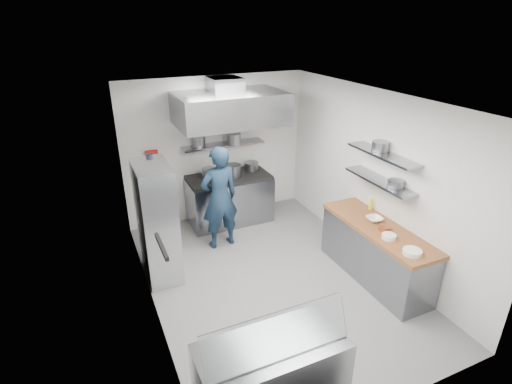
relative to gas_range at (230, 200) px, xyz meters
name	(u,v)px	position (x,y,z in m)	size (l,w,h in m)	color
floor	(272,279)	(-0.10, -2.10, -0.45)	(5.00, 5.00, 0.00)	slate
ceiling	(275,99)	(-0.10, -2.10, 2.35)	(5.00, 5.00, 0.00)	silver
wall_back	(216,149)	(-0.10, 0.40, 0.95)	(3.60, 0.02, 2.80)	white
wall_front	(396,303)	(-0.10, -4.60, 0.95)	(3.60, 0.02, 2.80)	white
wall_left	(146,222)	(-1.90, -2.10, 0.95)	(5.00, 0.02, 2.80)	white
wall_right	(374,179)	(1.70, -2.10, 0.95)	(5.00, 0.02, 2.80)	white
gas_range	(230,200)	(0.00, 0.00, 0.00)	(1.60, 0.80, 0.90)	gray
cooktop	(229,178)	(0.00, 0.00, 0.48)	(1.57, 0.78, 0.06)	black
stock_pot_left	(209,173)	(-0.38, 0.06, 0.61)	(0.26, 0.26, 0.20)	slate
stock_pot_mid	(233,171)	(0.07, -0.05, 0.63)	(0.30, 0.30, 0.24)	slate
stock_pot_right	(251,166)	(0.54, 0.14, 0.59)	(0.28, 0.28, 0.16)	slate
over_range_shelf	(224,145)	(0.00, 0.24, 1.07)	(1.60, 0.30, 0.04)	gray
shelf_pot_a	(198,141)	(-0.47, 0.32, 1.18)	(0.25, 0.25, 0.18)	slate
shelf_pot_b	(234,139)	(0.16, 0.10, 1.20)	(0.27, 0.27, 0.22)	slate
extractor_hood	(230,108)	(0.00, -0.18, 1.85)	(1.90, 1.15, 0.55)	gray
hood_duct	(225,84)	(0.00, 0.05, 2.23)	(0.55, 0.55, 0.24)	slate
red_firebox	(152,158)	(-1.35, 0.34, 0.97)	(0.22, 0.10, 0.26)	#B70E11
chef	(219,198)	(-0.48, -0.80, 0.47)	(0.67, 0.44, 1.85)	#14273C
wire_rack	(157,222)	(-1.63, -1.25, 0.48)	(0.50, 0.90, 1.85)	silver
rack_bin_a	(156,225)	(-1.63, -1.11, 0.35)	(0.14, 0.18, 0.16)	white
rack_bin_b	(147,184)	(-1.63, -0.60, 0.85)	(0.14, 0.18, 0.16)	yellow
rack_jar	(150,160)	(-1.58, -0.89, 1.35)	(0.10, 0.10, 0.18)	black
knife_strip	(162,246)	(-1.88, -3.00, 1.10)	(0.04, 0.55, 0.05)	black
prep_counter_base	(375,254)	(1.38, -2.70, -0.03)	(0.62, 2.00, 0.84)	gray
prep_counter_top	(379,228)	(1.38, -2.70, 0.42)	(0.65, 2.04, 0.06)	brown
plate_stack_a	(412,252)	(1.28, -3.47, 0.48)	(0.25, 0.25, 0.06)	white
plate_stack_b	(389,236)	(1.28, -3.03, 0.48)	(0.20, 0.20, 0.06)	white
copper_pan	(384,228)	(1.38, -2.81, 0.48)	(0.17, 0.17, 0.06)	#C06336
squeeze_bottle	(371,204)	(1.64, -2.18, 0.54)	(0.05, 0.05, 0.18)	yellow
mixing_bowl	(374,219)	(1.43, -2.52, 0.48)	(0.24, 0.24, 0.06)	white
wall_shelf_lower	(379,181)	(1.54, -2.40, 1.05)	(0.30, 1.30, 0.04)	gray
wall_shelf_upper	(383,154)	(1.54, -2.40, 1.47)	(0.30, 1.30, 0.04)	gray
shelf_pot_c	(396,183)	(1.57, -2.71, 1.12)	(0.23, 0.23, 0.10)	slate
shelf_pot_d	(380,146)	(1.58, -2.28, 1.56)	(0.25, 0.25, 0.14)	slate
display_case	(271,377)	(-1.10, -4.10, -0.03)	(1.50, 0.70, 0.85)	gray
display_glass	(278,336)	(-1.10, -4.22, 0.62)	(1.47, 0.02, 0.45)	silver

